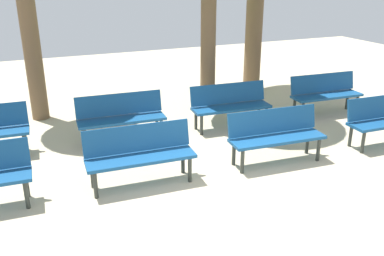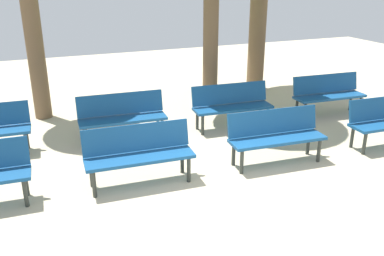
{
  "view_description": "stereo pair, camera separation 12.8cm",
  "coord_description": "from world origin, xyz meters",
  "views": [
    {
      "loc": [
        -2.53,
        -3.85,
        3.02
      ],
      "look_at": [
        0.0,
        2.11,
        0.55
      ],
      "focal_mm": 39.11,
      "sensor_mm": 36.0,
      "label": 1
    },
    {
      "loc": [
        -2.41,
        -3.9,
        3.02
      ],
      "look_at": [
        0.0,
        2.11,
        0.55
      ],
      "focal_mm": 39.11,
      "sensor_mm": 36.0,
      "label": 2
    }
  ],
  "objects": [
    {
      "name": "bench_r1_c2",
      "position": [
        1.3,
        3.22,
        0.5
      ],
      "size": [
        1.63,
        0.58,
        0.87
      ],
      "rotation": [
        0.0,
        0.0,
        -0.06
      ],
      "color": "navy",
      "rests_on": "ground_plane"
    },
    {
      "name": "bench_r1_c3",
      "position": [
        3.61,
        3.14,
        0.5
      ],
      "size": [
        1.63,
        0.57,
        0.87
      ],
      "rotation": [
        0.0,
        0.0,
        -0.06
      ],
      "color": "navy",
      "rests_on": "ground_plane"
    },
    {
      "name": "ground_plane",
      "position": [
        0.0,
        0.0,
        0.0
      ],
      "size": [
        24.0,
        24.0,
        0.0
      ],
      "primitive_type": "plane",
      "color": "#BCAD8E"
    },
    {
      "name": "bench_r0_c2",
      "position": [
        1.22,
        1.48,
        0.5
      ],
      "size": [
        1.63,
        0.59,
        0.87
      ],
      "rotation": [
        0.0,
        0.0,
        -0.07
      ],
      "color": "navy",
      "rests_on": "ground_plane"
    },
    {
      "name": "bench_r0_c1",
      "position": [
        -1.05,
        1.62,
        0.5
      ],
      "size": [
        1.62,
        0.56,
        0.87
      ],
      "rotation": [
        0.0,
        0.0,
        -0.05
      ],
      "color": "navy",
      "rests_on": "ground_plane"
    },
    {
      "name": "bench_r1_c1",
      "position": [
        -0.89,
        3.36,
        0.5
      ],
      "size": [
        1.62,
        0.57,
        0.87
      ],
      "rotation": [
        0.0,
        0.0,
        -0.05
      ],
      "color": "navy",
      "rests_on": "ground_plane"
    }
  ]
}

